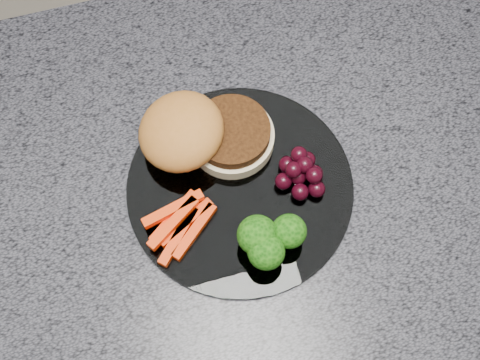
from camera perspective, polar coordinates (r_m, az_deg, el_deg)
The scene contains 7 objects.
island_cabinet at distance 1.22m, azimuth -3.11°, elevation -9.45°, with size 1.20×0.60×0.86m, color #52371C.
countertop at distance 0.79m, azimuth -4.76°, elevation -2.00°, with size 1.20×0.60×0.04m, color #45454E.
plate at distance 0.77m, azimuth 0.00°, elevation -0.66°, with size 0.26×0.26×0.01m, color white.
burger at distance 0.77m, azimuth -3.49°, elevation 3.90°, with size 0.16×0.12×0.05m.
carrot_sticks at distance 0.74m, azimuth -5.16°, elevation -3.70°, with size 0.08×0.08×0.02m.
broccoli at distance 0.71m, azimuth 2.47°, elevation -5.10°, with size 0.08×0.06×0.05m.
grape_bunch at distance 0.76m, azimuth 5.28°, elevation 0.60°, with size 0.06×0.06×0.03m.
Camera 1 is at (-0.01, -0.28, 1.61)m, focal length 50.00 mm.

